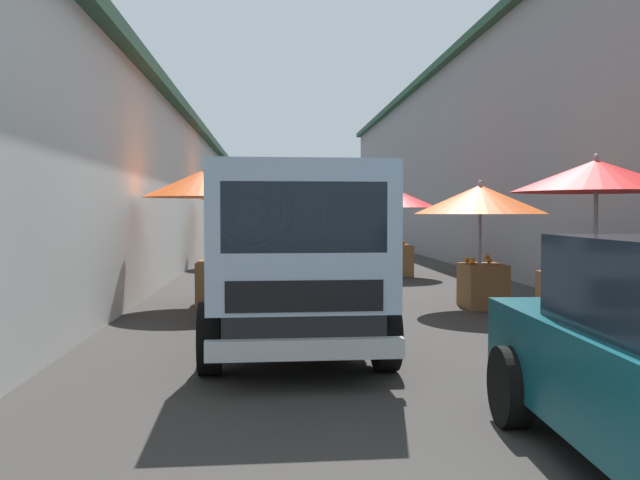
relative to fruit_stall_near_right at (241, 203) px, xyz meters
The scene contains 10 objects.
ground 5.91m from the fruit_stall_near_right, 153.13° to the right, with size 90.00×90.00×0.00m, color #33302D.
building_left_whitewash 5.65m from the fruit_stall_near_right, 119.14° to the left, with size 49.80×7.50×4.36m.
building_right_concrete 10.46m from the fruit_stall_near_right, 105.37° to the right, with size 49.80×7.50×6.55m.
fruit_stall_near_right is the anchor object (origin of this frame).
fruit_stall_mid_lane 13.06m from the fruit_stall_near_right, 158.11° to the right, with size 2.10×2.10×2.33m.
fruit_stall_near_left 5.25m from the fruit_stall_near_right, 130.89° to the right, with size 2.27×2.27×2.29m.
fruit_stall_far_left 8.54m from the fruit_stall_near_right, behind, with size 2.13×2.13×2.41m.
fruit_stall_far_right 10.29m from the fruit_stall_near_right, 154.96° to the right, with size 2.18×2.18×2.13m.
delivery_truck 12.99m from the fruit_stall_near_right, behind, with size 4.97×2.09×2.08m.
vendor_by_crates 4.44m from the fruit_stall_near_right, behind, with size 0.26×0.66×1.69m.
Camera 1 is at (-1.80, 1.63, 1.60)m, focal length 38.04 mm.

